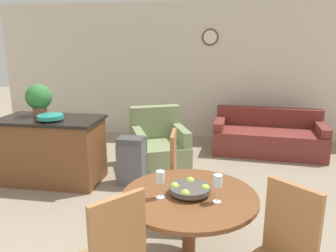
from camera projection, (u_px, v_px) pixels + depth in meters
The scene contains 12 objects.
wall_back at pixel (187, 71), 6.62m from camera, with size 8.00×0.09×2.70m.
dining_table at pixel (189, 213), 2.68m from camera, with size 1.10×1.10×0.72m.
dining_chair_far_side at pixel (183, 176), 3.44m from camera, with size 0.45×0.45×1.02m.
fruit_bowl at pixel (189, 189), 2.63m from camera, with size 0.33×0.33×0.10m.
wine_glass_left at pixel (160, 178), 2.54m from camera, with size 0.07×0.07×0.22m.
wine_glass_right at pixel (218, 182), 2.47m from camera, with size 0.07×0.07×0.22m.
kitchen_island at pixel (52, 150), 4.57m from camera, with size 1.39×0.74×0.92m.
teal_bowl at pixel (50, 117), 4.30m from camera, with size 0.33×0.33×0.08m.
potted_plant at pixel (39, 98), 4.54m from camera, with size 0.36×0.36×0.45m.
trash_bin at pixel (131, 161), 4.51m from camera, with size 0.36×0.27×0.67m.
couch at pixel (268, 137), 5.86m from camera, with size 1.94×1.05×0.75m.
armchair at pixel (159, 147), 5.19m from camera, with size 1.09×1.14×0.91m.
Camera 1 is at (0.71, -1.28, 1.91)m, focal length 35.00 mm.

